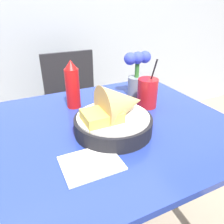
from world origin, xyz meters
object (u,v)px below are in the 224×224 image
drink_cup (147,94)px  flower_vase (137,73)px  chair_far_window (74,98)px  food_basket (116,115)px  ketchup_bottle (72,85)px

drink_cup → flower_vase: size_ratio=1.02×
drink_cup → flower_vase: 0.16m
drink_cup → chair_far_window: bearing=100.3°
food_basket → ketchup_bottle: ketchup_bottle is taller
chair_far_window → food_basket: (-0.09, -0.91, 0.30)m
food_basket → chair_far_window: bearing=84.6°
drink_cup → flower_vase: bearing=78.8°
flower_vase → chair_far_window: bearing=105.0°
chair_far_window → food_basket: size_ratio=2.91×
ketchup_bottle → drink_cup: size_ratio=0.96×
chair_far_window → drink_cup: 0.84m
flower_vase → ketchup_bottle: bearing=-179.6°
chair_far_window → drink_cup: drink_cup is taller
ketchup_bottle → flower_vase: (0.34, 0.00, 0.01)m
chair_far_window → food_basket: food_basket is taller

